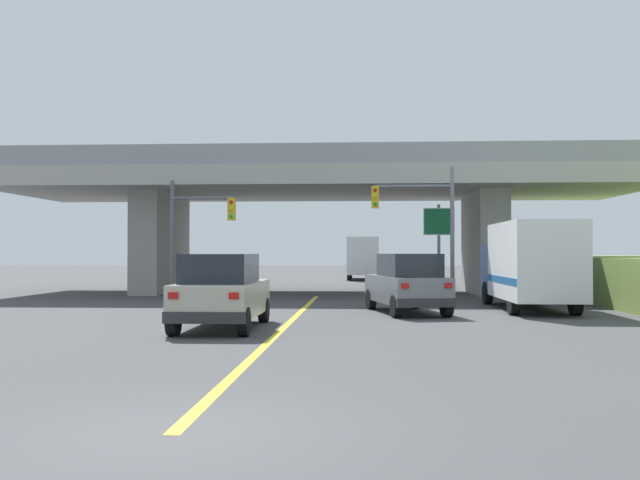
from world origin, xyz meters
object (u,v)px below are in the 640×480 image
at_px(highway_sign, 439,230).
at_px(suv_lead, 222,291).
at_px(traffic_signal_nearside, 425,216).
at_px(traffic_signal_farside, 194,225).
at_px(semi_truck_distant, 363,258).
at_px(suv_crossing, 407,283).
at_px(box_truck, 530,264).

bearing_deg(highway_sign, suv_lead, -117.24).
distance_m(traffic_signal_nearside, highway_sign, 2.08).
bearing_deg(suv_lead, traffic_signal_nearside, 62.23).
xyz_separation_m(traffic_signal_farside, highway_sign, (10.72, 2.74, -0.15)).
height_order(traffic_signal_nearside, traffic_signal_farside, traffic_signal_nearside).
bearing_deg(semi_truck_distant, suv_crossing, -87.19).
bearing_deg(suv_lead, semi_truck_distant, 83.99).
relative_size(suv_crossing, semi_truck_distant, 0.72).
xyz_separation_m(traffic_signal_nearside, traffic_signal_farside, (-9.92, -0.91, -0.41)).
height_order(traffic_signal_nearside, highway_sign, traffic_signal_nearside).
distance_m(suv_lead, box_truck, 11.97).
xyz_separation_m(traffic_signal_nearside, semi_truck_distant, (-2.69, 23.73, -1.96)).
bearing_deg(semi_truck_distant, traffic_signal_farside, -106.35).
distance_m(suv_lead, suv_crossing, 7.56).
distance_m(traffic_signal_nearside, traffic_signal_farside, 9.97).
height_order(suv_lead, traffic_signal_nearside, traffic_signal_nearside).
height_order(suv_lead, box_truck, box_truck).
height_order(suv_crossing, semi_truck_distant, semi_truck_distant).
relative_size(traffic_signal_nearside, semi_truck_distant, 0.83).
distance_m(suv_lead, traffic_signal_nearside, 14.16).
xyz_separation_m(suv_crossing, traffic_signal_farside, (-8.73, 6.01, 2.21)).
bearing_deg(highway_sign, traffic_signal_farside, -165.65).
height_order(box_truck, traffic_signal_farside, traffic_signal_farside).
relative_size(suv_crossing, box_truck, 0.68).
bearing_deg(suv_lead, traffic_signal_farside, 106.76).
bearing_deg(traffic_signal_farside, traffic_signal_nearside, 5.23).
bearing_deg(box_truck, suv_crossing, -161.19).
bearing_deg(suv_crossing, suv_lead, -146.74).
distance_m(box_truck, highway_sign, 7.78).
relative_size(traffic_signal_nearside, highway_sign, 1.35).
relative_size(suv_crossing, traffic_signal_nearside, 0.86).
bearing_deg(suv_crossing, traffic_signal_farside, 133.19).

